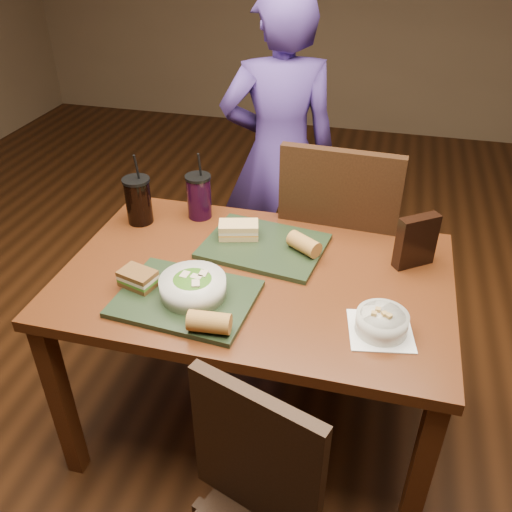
# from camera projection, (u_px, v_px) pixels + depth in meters

# --- Properties ---
(ground) EXTENTS (6.00, 6.00, 0.00)m
(ground) POSITION_uv_depth(u_px,v_px,m) (256.00, 420.00, 2.25)
(ground) COLOR #381C0B
(ground) RESTS_ON ground
(dining_table) EXTENTS (1.30, 0.85, 0.75)m
(dining_table) POSITION_uv_depth(u_px,v_px,m) (256.00, 294.00, 1.88)
(dining_table) COLOR #4E240F
(dining_table) RESTS_ON ground
(chair_far) EXTENTS (0.48, 0.48, 1.06)m
(chair_far) POSITION_uv_depth(u_px,v_px,m) (336.00, 245.00, 2.28)
(chair_far) COLOR black
(chair_far) RESTS_ON ground
(diner) EXTENTS (0.65, 0.53, 1.54)m
(diner) POSITION_uv_depth(u_px,v_px,m) (279.00, 156.00, 2.61)
(diner) COLOR #402B77
(diner) RESTS_ON ground
(tray_near) EXTENTS (0.44, 0.35, 0.02)m
(tray_near) POSITION_uv_depth(u_px,v_px,m) (186.00, 298.00, 1.70)
(tray_near) COLOR black
(tray_near) RESTS_ON dining_table
(tray_far) EXTENTS (0.46, 0.37, 0.02)m
(tray_far) POSITION_uv_depth(u_px,v_px,m) (264.00, 246.00, 1.96)
(tray_far) COLOR black
(tray_far) RESTS_ON dining_table
(salad_bowl) EXTENTS (0.21, 0.21, 0.07)m
(salad_bowl) POSITION_uv_depth(u_px,v_px,m) (193.00, 286.00, 1.68)
(salad_bowl) COLOR silver
(salad_bowl) RESTS_ON tray_near
(soup_bowl) EXTENTS (0.21, 0.21, 0.07)m
(soup_bowl) POSITION_uv_depth(u_px,v_px,m) (382.00, 322.00, 1.57)
(soup_bowl) COLOR white
(soup_bowl) RESTS_ON dining_table
(sandwich_near) EXTENTS (0.13, 0.11, 0.05)m
(sandwich_near) POSITION_uv_depth(u_px,v_px,m) (138.00, 278.00, 1.73)
(sandwich_near) COLOR #593819
(sandwich_near) RESTS_ON tray_near
(sandwich_far) EXTENTS (0.16, 0.11, 0.06)m
(sandwich_far) POSITION_uv_depth(u_px,v_px,m) (239.00, 230.00, 1.98)
(sandwich_far) COLOR tan
(sandwich_far) RESTS_ON tray_far
(baguette_near) EXTENTS (0.13, 0.07, 0.06)m
(baguette_near) POSITION_uv_depth(u_px,v_px,m) (209.00, 322.00, 1.55)
(baguette_near) COLOR #AD7533
(baguette_near) RESTS_ON tray_near
(baguette_far) EXTENTS (0.13, 0.12, 0.06)m
(baguette_far) POSITION_uv_depth(u_px,v_px,m) (304.00, 244.00, 1.89)
(baguette_far) COLOR #AD7533
(baguette_far) RESTS_ON tray_far
(cup_cola) EXTENTS (0.10, 0.10, 0.28)m
(cup_cola) POSITION_uv_depth(u_px,v_px,m) (138.00, 200.00, 2.07)
(cup_cola) COLOR black
(cup_cola) RESTS_ON dining_table
(cup_berry) EXTENTS (0.10, 0.10, 0.27)m
(cup_berry) POSITION_uv_depth(u_px,v_px,m) (199.00, 196.00, 2.11)
(cup_berry) COLOR black
(cup_berry) RESTS_ON dining_table
(chip_bag) EXTENTS (0.14, 0.12, 0.19)m
(chip_bag) POSITION_uv_depth(u_px,v_px,m) (416.00, 241.00, 1.83)
(chip_bag) COLOR black
(chip_bag) RESTS_ON dining_table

